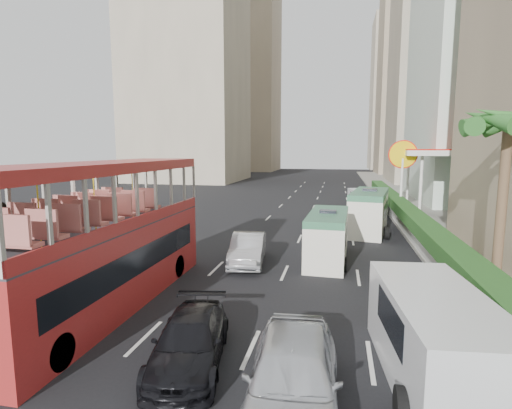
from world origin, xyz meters
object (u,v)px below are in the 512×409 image
(van_asset, at_px, (326,232))
(panel_van_near, at_px, (436,339))
(minibus_near, at_px, (328,237))
(double_decker_bus, at_px, (105,236))
(panel_van_far, at_px, (364,202))
(minibus_far, at_px, (369,212))
(car_silver_lane_a, at_px, (248,264))
(shell_station, at_px, (439,183))
(palm_tree, at_px, (502,207))
(car_black, at_px, (190,364))

(van_asset, distance_m, panel_van_near, 17.25)
(minibus_near, bearing_deg, double_decker_bus, -132.11)
(van_asset, bearing_deg, panel_van_far, 76.26)
(minibus_far, height_order, panel_van_near, minibus_far)
(car_silver_lane_a, relative_size, minibus_near, 0.81)
(minibus_near, distance_m, shell_station, 17.82)
(car_silver_lane_a, xyz_separation_m, palm_tree, (10.14, -2.11, 3.38))
(car_black, bearing_deg, shell_station, 55.40)
(minibus_far, xyz_separation_m, panel_van_near, (0.30, -17.64, -0.30))
(car_black, distance_m, panel_van_far, 27.21)
(double_decker_bus, xyz_separation_m, panel_van_near, (10.19, -2.62, -1.45))
(panel_van_near, bearing_deg, van_asset, 94.50)
(car_black, distance_m, palm_tree, 12.37)
(palm_tree, relative_size, shell_station, 0.80)
(double_decker_bus, height_order, palm_tree, palm_tree)
(car_silver_lane_a, xyz_separation_m, van_asset, (3.49, 8.21, 0.00))
(minibus_near, bearing_deg, minibus_far, 74.24)
(van_asset, distance_m, palm_tree, 12.73)
(panel_van_near, bearing_deg, car_black, 178.61)
(van_asset, bearing_deg, shell_station, 48.53)
(car_black, height_order, palm_tree, palm_tree)
(minibus_near, bearing_deg, palm_tree, -25.89)
(car_black, bearing_deg, car_silver_lane_a, 83.27)
(car_black, relative_size, shell_station, 0.53)
(panel_van_near, distance_m, panel_van_far, 26.11)
(double_decker_bus, bearing_deg, shell_station, 55.18)
(palm_tree, bearing_deg, car_silver_lane_a, 168.26)
(minibus_far, bearing_deg, panel_van_far, 97.90)
(minibus_far, distance_m, panel_van_far, 8.49)
(double_decker_bus, height_order, panel_van_far, double_decker_bus)
(palm_tree, xyz_separation_m, shell_station, (2.20, 19.00, -0.63))
(minibus_near, height_order, minibus_far, minibus_far)
(panel_van_near, height_order, shell_station, shell_station)
(car_silver_lane_a, xyz_separation_m, panel_van_far, (6.44, 17.38, 0.96))
(minibus_near, distance_m, minibus_far, 7.94)
(minibus_near, distance_m, panel_van_far, 16.24)
(van_asset, relative_size, shell_station, 0.53)
(palm_tree, distance_m, shell_station, 19.14)
(panel_van_far, height_order, shell_station, shell_station)
(car_silver_lane_a, distance_m, minibus_near, 4.16)
(double_decker_bus, xyz_separation_m, car_black, (4.23, -3.07, -2.53))
(panel_van_near, xyz_separation_m, shell_station, (5.81, 25.62, 1.67))
(double_decker_bus, height_order, minibus_far, double_decker_bus)
(car_black, distance_m, minibus_far, 19.00)
(van_asset, bearing_deg, car_black, -95.45)
(minibus_near, height_order, shell_station, shell_station)
(minibus_near, bearing_deg, panel_van_near, -71.93)
(panel_van_near, bearing_deg, shell_station, 71.56)
(panel_van_far, bearing_deg, palm_tree, -90.12)
(car_black, height_order, panel_van_far, panel_van_far)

